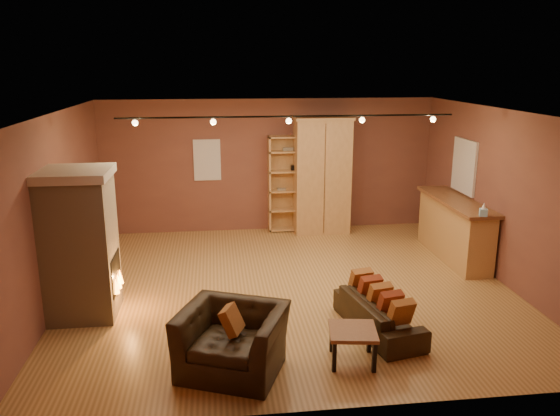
{
  "coord_description": "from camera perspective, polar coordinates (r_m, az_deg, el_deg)",
  "views": [
    {
      "loc": [
        -1.15,
        -8.12,
        3.51
      ],
      "look_at": [
        -0.14,
        0.2,
        1.28
      ],
      "focal_mm": 35.0,
      "sensor_mm": 36.0,
      "label": 1
    }
  ],
  "objects": [
    {
      "name": "floor",
      "position": [
        8.92,
        1.03,
        -8.25
      ],
      "size": [
        7.0,
        7.0,
        0.0
      ],
      "primitive_type": "plane",
      "color": "olive",
      "rests_on": "ground"
    },
    {
      "name": "ceiling",
      "position": [
        8.23,
        1.13,
        9.98
      ],
      "size": [
        7.0,
        7.0,
        0.0
      ],
      "primitive_type": "plane",
      "rotation": [
        3.14,
        0.0,
        0.0
      ],
      "color": "brown",
      "rests_on": "back_wall"
    },
    {
      "name": "back_wall",
      "position": [
        11.62,
        -1.16,
        4.46
      ],
      "size": [
        7.0,
        0.02,
        2.8
      ],
      "primitive_type": "cube",
      "color": "brown",
      "rests_on": "floor"
    },
    {
      "name": "left_wall",
      "position": [
        8.71,
        -22.37,
        -0.23
      ],
      "size": [
        0.02,
        6.5,
        2.8
      ],
      "primitive_type": "cube",
      "color": "brown",
      "rests_on": "floor"
    },
    {
      "name": "right_wall",
      "position": [
        9.59,
        22.27,
        1.09
      ],
      "size": [
        0.02,
        6.5,
        2.8
      ],
      "primitive_type": "cube",
      "color": "brown",
      "rests_on": "floor"
    },
    {
      "name": "fireplace",
      "position": [
        8.13,
        -20.09,
        -3.55
      ],
      "size": [
        1.01,
        0.98,
        2.12
      ],
      "color": "#C5AF88",
      "rests_on": "floor"
    },
    {
      "name": "back_window",
      "position": [
        11.52,
        -7.62,
        4.99
      ],
      "size": [
        0.56,
        0.04,
        0.86
      ],
      "primitive_type": "cube",
      "color": "silver",
      "rests_on": "back_wall"
    },
    {
      "name": "bookcase",
      "position": [
        11.63,
        0.8,
        2.66
      ],
      "size": [
        0.84,
        0.33,
        2.05
      ],
      "color": "tan",
      "rests_on": "floor"
    },
    {
      "name": "armoire",
      "position": [
        11.51,
        4.39,
        3.45
      ],
      "size": [
        1.2,
        0.68,
        2.45
      ],
      "color": "tan",
      "rests_on": "floor"
    },
    {
      "name": "bar_counter",
      "position": [
        10.54,
        17.75,
        -2.04
      ],
      "size": [
        0.62,
        2.32,
        1.11
      ],
      "color": "tan",
      "rests_on": "floor"
    },
    {
      "name": "tissue_box",
      "position": [
        9.41,
        20.5,
        -0.26
      ],
      "size": [
        0.14,
        0.14,
        0.21
      ],
      "rotation": [
        0.0,
        0.0,
        -0.33
      ],
      "color": "#90C5E6",
      "rests_on": "bar_counter"
    },
    {
      "name": "right_window",
      "position": [
        10.74,
        18.7,
        4.16
      ],
      "size": [
        0.05,
        0.9,
        1.0
      ],
      "primitive_type": "cube",
      "color": "silver",
      "rests_on": "right_wall"
    },
    {
      "name": "loveseat",
      "position": [
        7.55,
        10.28,
        -10.2
      ],
      "size": [
        0.77,
        1.64,
        0.7
      ],
      "rotation": [
        0.0,
        0.0,
        1.78
      ],
      "color": "black",
      "rests_on": "floor"
    },
    {
      "name": "armchair",
      "position": [
        6.5,
        -5.04,
        -12.59
      ],
      "size": [
        1.37,
        1.14,
        1.02
      ],
      "rotation": [
        0.0,
        0.0,
        -0.39
      ],
      "color": "black",
      "rests_on": "floor"
    },
    {
      "name": "coffee_table",
      "position": [
        6.76,
        7.61,
        -12.94
      ],
      "size": [
        0.64,
        0.64,
        0.42
      ],
      "rotation": [
        0.0,
        0.0,
        -0.15
      ],
      "color": "brown",
      "rests_on": "floor"
    },
    {
      "name": "track_rail",
      "position": [
        8.44,
        0.93,
        9.35
      ],
      "size": [
        5.2,
        0.09,
        0.13
      ],
      "color": "black",
      "rests_on": "ceiling"
    }
  ]
}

